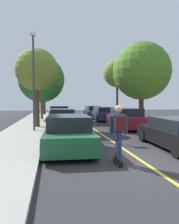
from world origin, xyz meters
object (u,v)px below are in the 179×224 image
Objects in this scene: parked_car_left_near at (62,120)px; parked_car_right_nearest at (177,133)px; skateboard at (118,161)px; street_tree_left_nearest at (37,70)px; street_tree_right_near at (117,73)px; parked_car_left_far at (59,114)px; parked_car_right_far at (104,114)px; fire_hydrant at (155,124)px; parked_car_right_farthest at (93,111)px; parked_car_right_near at (126,119)px; street_tree_left_far at (44,80)px; skateboarder at (119,129)px; street_tree_left_near at (41,79)px; street_tree_right_nearest at (142,71)px; parked_car_left_nearest at (68,133)px; streetlamp at (34,75)px.

parked_car_left_near is 0.88× the size of parked_car_right_nearest.
street_tree_left_nearest is at bearing 108.00° from skateboard.
parked_car_left_near is 0.64× the size of street_tree_right_near.
parked_car_left_far is 6.34m from street_tree_left_nearest.
parked_car_left_near is 10.68m from street_tree_right_near.
parked_car_right_far is 8.21m from fire_hydrant.
parked_car_right_farthest is 0.69× the size of street_tree_right_near.
parked_car_right_near reaches higher than fire_hydrant.
street_tree_left_far is at bearing 133.98° from street_tree_right_near.
parked_car_left_far is at bearing 95.46° from skateboarder.
parked_car_left_near is 7.96m from parked_car_right_nearest.
street_tree_left_far is at bearing 97.29° from skateboarder.
street_tree_left_near is 10.59m from street_tree_right_nearest.
street_tree_left_near reaches higher than fire_hydrant.
parked_car_left_far reaches higher than parked_car_right_near.
skateboard is (1.40, -2.22, -0.59)m from parked_car_left_nearest.
street_tree_left_near is at bearing 138.19° from street_tree_right_nearest.
street_tree_left_far is at bearing 113.97° from fire_hydrant.
street_tree_right_near is at bearing 90.00° from street_tree_right_nearest.
street_tree_left_nearest is at bearing 168.18° from parked_car_right_near.
parked_car_left_nearest is at bearing -142.72° from fire_hydrant.
parked_car_right_near is at bearing 7.04° from streetlamp.
street_tree_right_nearest is 9.09× the size of fire_hydrant.
street_tree_left_nearest reaches higher than parked_car_right_farthest.
street_tree_left_nearest is 6.51× the size of skateboard.
skateboarder is at bearing -79.48° from street_tree_left_near.
street_tree_left_near is at bearing 89.66° from streetlamp.
parked_car_left_far is 14.64m from skateboard.
parked_car_right_far is 0.70× the size of street_tree_right_near.
street_tree_left_near is at bearing 100.52° from skateboarder.
fire_hydrant is (7.70, -2.73, -3.68)m from street_tree_left_nearest.
parked_car_right_nearest is 2.64× the size of skateboarder.
street_tree_left_far is at bearing 152.47° from parked_car_right_farthest.
street_tree_right_near is 11.71m from streetlamp.
fire_hydrant is at bearing -91.22° from street_tree_right_near.
parked_car_right_farthest is 12.02m from street_tree_right_nearest.
skateboard is at bearing -150.26° from parked_car_right_nearest.
parked_car_right_far is 6.27× the size of fire_hydrant.
parked_car_right_near is 7.21m from street_tree_left_nearest.
fire_hydrant is at bearing -43.65° from parked_car_right_near.
parked_car_right_near is 17.56m from street_tree_left_far.
street_tree_right_nearest reaches higher than parked_car_right_farthest.
parked_car_right_farthest is 0.79× the size of street_tree_left_nearest.
fire_hydrant is (-0.20, -2.75, -3.79)m from street_tree_right_nearest.
street_tree_right_nearest is (7.90, -14.57, -0.60)m from street_tree_left_far.
parked_car_left_nearest is 0.94× the size of parked_car_right_nearest.
parked_car_right_farthest is at bearing 81.54° from skateboarder.
street_tree_left_nearest is (-6.20, 1.30, 3.45)m from parked_car_right_near.
skateboarder reaches higher than parked_car_right_far.
parked_car_left_nearest is 7.55m from fire_hydrant.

